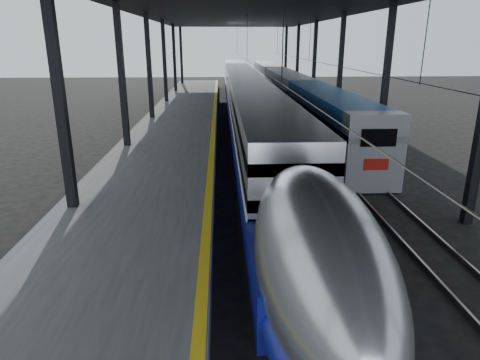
{
  "coord_description": "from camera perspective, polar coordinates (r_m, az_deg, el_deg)",
  "views": [
    {
      "loc": [
        -0.18,
        -10.37,
        6.92
      ],
      "look_at": [
        0.51,
        4.79,
        2.0
      ],
      "focal_mm": 32.0,
      "sensor_mm": 36.0,
      "label": 1
    }
  ],
  "objects": [
    {
      "name": "rails",
      "position": [
        31.48,
        6.02,
        5.31
      ],
      "size": [
        6.52,
        80.0,
        0.16
      ],
      "color": "slate",
      "rests_on": "ground"
    },
    {
      "name": "tgv_train",
      "position": [
        36.68,
        0.82,
        10.19
      ],
      "size": [
        2.92,
        65.2,
        4.19
      ],
      "color": "#ADB0B4",
      "rests_on": "ground"
    },
    {
      "name": "canopy",
      "position": [
        30.52,
        1.4,
        22.08
      ],
      "size": [
        18.0,
        75.0,
        9.47
      ],
      "color": "black",
      "rests_on": "ground"
    },
    {
      "name": "yellow_strip",
      "position": [
        30.95,
        -3.56,
        6.91
      ],
      "size": [
        0.3,
        80.0,
        0.01
      ],
      "primitive_type": "cube",
      "color": "yellow",
      "rests_on": "platform"
    },
    {
      "name": "ground",
      "position": [
        12.47,
        -1.4,
        -15.76
      ],
      "size": [
        160.0,
        160.0,
        0.0
      ],
      "primitive_type": "plane",
      "color": "black",
      "rests_on": "ground"
    },
    {
      "name": "platform",
      "position": [
        31.22,
        -8.71,
        5.89
      ],
      "size": [
        6.0,
        80.0,
        1.0
      ],
      "primitive_type": "cube",
      "color": "#4C4C4F",
      "rests_on": "ground"
    },
    {
      "name": "second_train",
      "position": [
        46.88,
        6.34,
        11.74
      ],
      "size": [
        2.76,
        56.05,
        3.8
      ],
      "color": "#164A92",
      "rests_on": "ground"
    }
  ]
}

